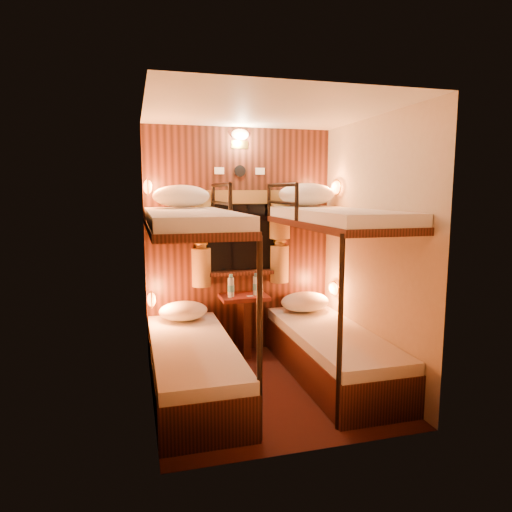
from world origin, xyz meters
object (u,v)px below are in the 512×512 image
object	(u,v)px
bunk_left	(192,330)
bunk_right	(331,319)
bottle_left	(231,287)
bottle_right	(256,286)
table	(244,317)

from	to	relation	value
bunk_left	bunk_right	distance (m)	1.30
bottle_left	bottle_right	distance (m)	0.27
bottle_left	bunk_left	bearing A→B (deg)	-123.93
bunk_left	bottle_left	size ratio (longest dim) A/B	7.88
bunk_right	bottle_right	bearing A→B (deg)	124.53
bottle_right	table	bearing A→B (deg)	170.66
bunk_left	bottle_left	xyz separation A→B (m)	(0.50, 0.74, 0.20)
bunk_left	bunk_right	world-z (taller)	same
table	bottle_right	xyz separation A→B (m)	(0.12, -0.02, 0.34)
bunk_left	bottle_right	distance (m)	1.10
bunk_right	bottle_left	bearing A→B (deg)	137.08
bunk_left	bottle_right	size ratio (longest dim) A/B	8.04
bunk_right	bottle_right	size ratio (longest dim) A/B	8.04
bunk_right	bottle_left	distance (m)	1.11
bunk_right	bunk_left	bearing A→B (deg)	180.00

